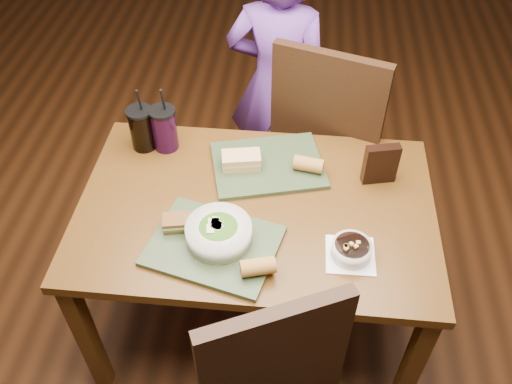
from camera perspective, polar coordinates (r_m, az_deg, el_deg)
ground at (r=2.57m, az=0.00°, el=-12.89°), size 6.00×6.00×0.00m
dining_table at (r=2.04m, az=0.00°, el=-3.15°), size 1.30×0.85×0.75m
chair_far at (r=2.50m, az=6.98°, el=6.04°), size 0.60×0.61×1.10m
diner at (r=2.68m, az=2.29°, el=11.26°), size 0.53×0.38×1.37m
tray_near at (r=1.85m, az=-4.49°, el=-5.66°), size 0.49×0.41×0.02m
tray_far at (r=2.12m, az=1.26°, el=2.85°), size 0.49×0.42×0.02m
salad_bowl at (r=1.82m, az=-3.95°, el=-4.20°), size 0.22×0.22×0.07m
soup_bowl at (r=1.83m, az=10.00°, el=-6.01°), size 0.17×0.17×0.07m
sandwich_near at (r=1.88m, az=-8.29°, el=-3.22°), size 0.11×0.08×0.05m
sandwich_far at (r=2.08m, az=-1.56°, el=3.34°), size 0.16×0.11×0.06m
baguette_near at (r=1.74m, az=0.20°, el=-7.86°), size 0.12×0.08×0.06m
baguette_far at (r=2.07m, az=5.55°, el=2.91°), size 0.12×0.07×0.06m
cup_cola at (r=2.20m, az=-11.93°, el=6.58°), size 0.10×0.10×0.28m
cup_berry at (r=2.18m, az=-9.62°, el=6.61°), size 0.11×0.11×0.28m
chip_bag at (r=2.06m, az=12.98°, el=2.89°), size 0.13×0.07×0.17m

